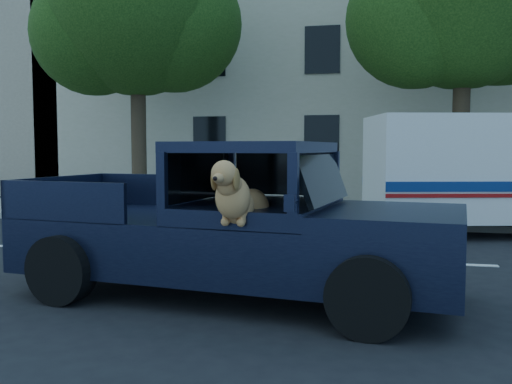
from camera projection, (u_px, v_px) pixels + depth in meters
ground at (125, 307)px, 6.73m from camera, size 120.00×120.00×0.00m
far_sidewalk at (270, 214)px, 15.70m from camera, size 60.00×4.00×0.15m
lane_stripes at (322, 259)px, 9.63m from camera, size 21.60×0.14×0.01m
street_tree_left at (138, 15)px, 16.50m from camera, size 6.00×5.20×8.60m
building_main at (382, 80)px, 21.85m from camera, size 26.00×6.00×9.00m
pickup_truck at (228, 245)px, 7.20m from camera, size 5.69×3.15×1.95m
mail_truck at (475, 183)px, 12.33m from camera, size 5.06×3.30×2.57m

